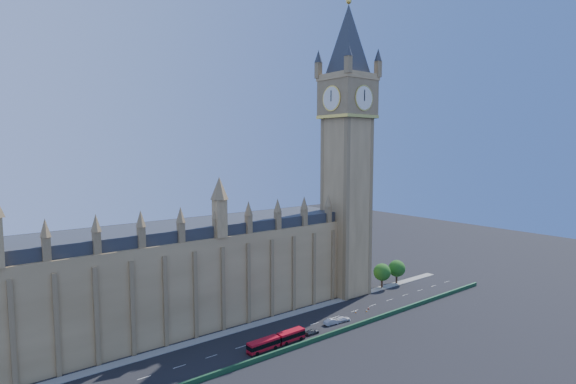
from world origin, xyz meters
TOP-DOWN VIEW (x-y plane):
  - ground at (0.00, 0.00)m, footprint 400.00×400.00m
  - palace_westminster at (-25.00, 22.00)m, footprint 120.00×20.00m
  - elizabeth_tower at (38.00, 13.99)m, footprint 20.59×20.59m
  - bridge_parapet at (0.00, -9.00)m, footprint 160.00×0.60m
  - kerb_north at (0.00, 9.50)m, footprint 160.00×3.00m
  - tree_east_near at (52.22, 10.08)m, footprint 6.00×6.00m
  - tree_east_far at (60.22, 10.08)m, footprint 6.00×6.00m
  - red_bus at (-4.78, -5.10)m, footprint 16.44×2.85m
  - car_grey at (6.81, -4.93)m, footprint 4.12×1.73m
  - car_silver at (15.44, -3.33)m, footprint 5.07×2.21m
  - car_white at (19.33, -3.71)m, footprint 4.89×2.53m
  - cone_a at (17.04, -2.47)m, footprint 0.58×0.58m
  - cone_b at (30.22, -2.68)m, footprint 0.53×0.53m
  - cone_c at (32.30, -1.58)m, footprint 0.53×0.53m
  - cone_d at (27.09, -1.21)m, footprint 0.43×0.43m

SIDE VIEW (x-z plane):
  - ground at x=0.00m, z-range 0.00..0.00m
  - kerb_north at x=0.00m, z-range 0.00..0.16m
  - cone_d at x=27.09m, z-range 0.00..0.62m
  - cone_c at x=32.30m, z-range 0.00..0.66m
  - cone_b at x=30.22m, z-range 0.00..0.66m
  - cone_a at x=17.04m, z-range 0.00..0.73m
  - bridge_parapet at x=0.00m, z-range 0.00..1.20m
  - car_white at x=19.33m, z-range 0.00..1.36m
  - car_grey at x=6.81m, z-range 0.00..1.39m
  - car_silver at x=15.44m, z-range 0.00..1.62m
  - red_bus at x=-4.78m, z-range 0.07..2.86m
  - tree_east_near at x=52.22m, z-range 1.39..9.89m
  - tree_east_far at x=60.22m, z-range 1.39..9.89m
  - palace_westminster at x=-25.00m, z-range -0.14..27.86m
  - elizabeth_tower at x=38.00m, z-range 2.06..107.06m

